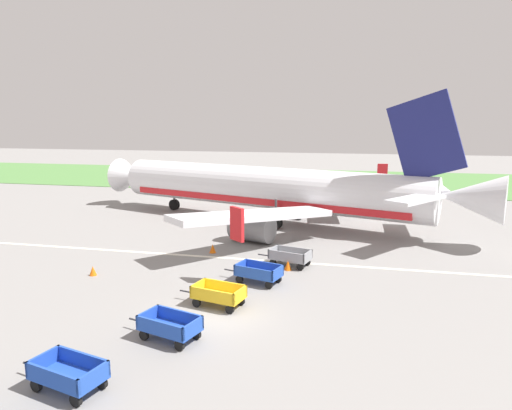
# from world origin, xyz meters

# --- Properties ---
(ground_plane) EXTENTS (220.00, 220.00, 0.00)m
(ground_plane) POSITION_xyz_m (0.00, 0.00, 0.00)
(ground_plane) COLOR gray
(grass_strip) EXTENTS (220.00, 28.00, 0.06)m
(grass_strip) POSITION_xyz_m (0.00, 51.45, 0.03)
(grass_strip) COLOR #518442
(grass_strip) RESTS_ON ground
(apron_stripe) EXTENTS (120.00, 0.36, 0.01)m
(apron_stripe) POSITION_xyz_m (0.00, 9.07, 0.01)
(apron_stripe) COLOR silver
(apron_stripe) RESTS_ON ground
(airplane) EXTENTS (36.78, 29.89, 11.34)m
(airplane) POSITION_xyz_m (-1.13, 20.52, 3.05)
(airplane) COLOR silver
(airplane) RESTS_ON ground
(baggage_cart_nearest) EXTENTS (3.62, 1.97, 1.07)m
(baggage_cart_nearest) POSITION_xyz_m (-3.21, -6.85, 0.60)
(baggage_cart_nearest) COLOR #234CB2
(baggage_cart_nearest) RESTS_ON ground
(baggage_cart_second_in_row) EXTENTS (3.61, 2.05, 1.07)m
(baggage_cart_second_in_row) POSITION_xyz_m (-1.28, -2.64, 0.60)
(baggage_cart_second_in_row) COLOR #234CB2
(baggage_cart_second_in_row) RESTS_ON ground
(baggage_cart_third_in_row) EXTENTS (3.63, 1.93, 1.07)m
(baggage_cart_third_in_row) POSITION_xyz_m (-0.33, 1.20, 0.60)
(baggage_cart_third_in_row) COLOR gold
(baggage_cart_third_in_row) RESTS_ON ground
(baggage_cart_fourth_in_row) EXTENTS (3.62, 2.04, 1.07)m
(baggage_cart_fourth_in_row) POSITION_xyz_m (0.92, 4.88, 0.60)
(baggage_cart_fourth_in_row) COLOR #234CB2
(baggage_cart_fourth_in_row) RESTS_ON ground
(baggage_cart_far_end) EXTENTS (3.62, 2.02, 1.07)m
(baggage_cart_far_end) POSITION_xyz_m (2.21, 8.36, 0.60)
(baggage_cart_far_end) COLOR gray
(baggage_cart_far_end) RESTS_ON ground
(traffic_cone_near_plane) EXTENTS (0.46, 0.46, 0.60)m
(traffic_cone_near_plane) POSITION_xyz_m (2.22, 7.49, 0.30)
(traffic_cone_near_plane) COLOR orange
(traffic_cone_near_plane) RESTS_ON ground
(traffic_cone_mid_apron) EXTENTS (0.43, 0.43, 0.57)m
(traffic_cone_mid_apron) POSITION_xyz_m (-9.00, 3.99, 0.28)
(traffic_cone_mid_apron) COLOR orange
(traffic_cone_mid_apron) RESTS_ON ground
(traffic_cone_by_carts) EXTENTS (0.47, 0.47, 0.62)m
(traffic_cone_by_carts) POSITION_xyz_m (-3.48, 10.08, 0.31)
(traffic_cone_by_carts) COLOR orange
(traffic_cone_by_carts) RESTS_ON ground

